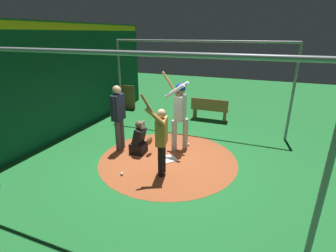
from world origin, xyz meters
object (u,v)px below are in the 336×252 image
Objects in this scene: home_plate at (168,159)px; batter at (180,110)px; visitor at (161,138)px; bench at (210,109)px; catcher at (140,140)px; baseball_0 at (122,174)px; bat_rack at (124,98)px; umpire at (118,114)px; baseball_1 at (187,145)px; baseball_2 at (189,144)px.

batter reaches higher than home_plate.
bench is at bearing 75.59° from visitor.
batter is 1.40m from catcher.
batter is at bearing 66.31° from baseball_0.
catcher is (-0.95, -0.61, -0.82)m from batter.
visitor reaches higher than bat_rack.
catcher is (-0.87, 0.07, 0.37)m from home_plate.
umpire is 1.32× the size of bench.
visitor is (1.64, -0.83, -0.12)m from umpire.
home_plate is 0.95m from catcher.
baseball_0 is (-0.85, -0.43, -0.89)m from visitor.
bat_rack is at bearing 139.61° from batter.
home_plate is at bearing -3.59° from umpire.
home_plate is at bearing 57.96° from baseball_0.
home_plate is at bearing -46.70° from bat_rack.
bat_rack is (-3.56, 3.78, 0.48)m from home_plate.
catcher is 4.58m from bat_rack.
catcher reaches higher than baseball_1.
batter reaches higher than umpire.
baseball_0 is at bearing -102.19° from bench.
umpire is at bearing -159.94° from batter.
bench is (3.86, -0.18, -0.06)m from bat_rack.
home_plate is 1.85m from umpire.
catcher reaches higher than home_plate.
catcher is 12.98× the size of baseball_1.
home_plate is at bearing -103.33° from baseball_1.
home_plate is 1.18m from visitor.
bench is 19.07× the size of baseball_0.
home_plate is at bearing 87.38° from visitor.
bench is at bearing 77.81° from baseball_0.
baseball_0 is at bearing -122.04° from home_plate.
bench is at bearing -2.70° from bat_rack.
bench is 4.88m from baseball_0.
batter is 1.59× the size of bench.
catcher is at bearing 129.15° from visitor.
catcher is 0.52× the size of umpire.
umpire is 2.19m from baseball_1.
baseball_0 is at bearing -57.68° from umpire.
baseball_1 is (1.10, 0.88, -0.33)m from catcher.
visitor is 5.84m from bat_rack.
bench is at bearing 88.35° from baseball_1.
home_plate is 1.37m from batter.
baseball_0 is (-1.03, -4.76, -0.39)m from bench.
catcher is 1.28m from baseball_0.
baseball_1 is 1.00× the size of baseball_2.
batter is 4.83m from bat_rack.
visitor reaches higher than bench.
batter is at bearing -117.11° from baseball_2.
catcher is 0.94m from umpire.
baseball_2 is (1.78, 0.93, -1.01)m from umpire.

